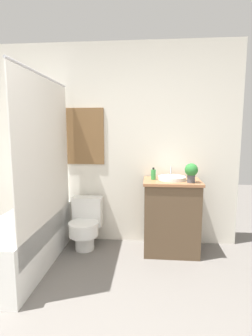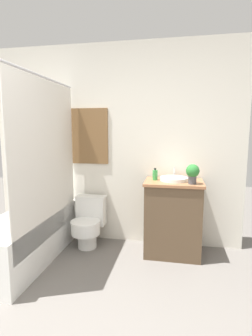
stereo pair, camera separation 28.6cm
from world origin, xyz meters
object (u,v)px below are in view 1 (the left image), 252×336
at_px(toilet, 86,224).
at_px(potted_plant, 191,171).
at_px(sink, 172,178).
at_px(soap_bottle, 153,174).

height_order(toilet, potted_plant, potted_plant).
bearing_deg(sink, toilet, -179.44).
bearing_deg(soap_bottle, toilet, -179.59).
height_order(toilet, sink, sink).
bearing_deg(sink, soap_bottle, -178.87).
bearing_deg(toilet, sink, 0.56).
relative_size(soap_bottle, potted_plant, 0.66).
relative_size(sink, potted_plant, 1.66).
xyz_separation_m(soap_bottle, potted_plant, (0.41, -0.14, 0.06)).
xyz_separation_m(toilet, soap_bottle, (0.82, 0.01, 0.63)).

